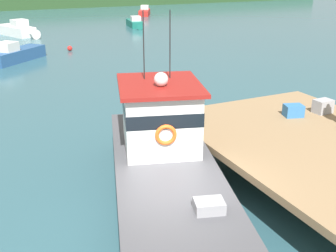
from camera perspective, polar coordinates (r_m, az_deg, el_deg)
The scene contains 10 objects.
ground_plane at distance 10.28m, azimuth 0.54°, elevation -13.37°, with size 200.00×200.00×0.00m, color #2D5660.
dock at distance 12.38m, azimuth 20.98°, elevation -2.95°, with size 6.00×9.00×1.20m.
main_fishing_boat at distance 10.91m, azimuth -0.66°, elevation -5.09°, with size 4.76×9.90×4.80m.
crate_stack_mid_dock at distance 14.92m, azimuth 20.62°, elevation 2.57°, with size 0.60×0.44×0.46m, color #9E9EA3.
crate_stack_near_edge at distance 14.25m, azimuth 16.95°, elevation 2.05°, with size 0.60×0.44×0.39m, color #3370B2.
moored_boat_near_channel at distance 40.87m, azimuth -20.02°, elevation 12.35°, with size 3.29×5.92×1.50m.
moored_boat_far_left at distance 29.26m, azimuth -20.71°, elevation 9.17°, with size 4.70×4.45×1.37m.
moored_boat_mid_harbor at distance 44.66m, azimuth -4.57°, elevation 13.99°, with size 1.76×4.66×1.16m.
moored_boat_far_right at distance 56.36m, azimuth -3.25°, elevation 15.50°, with size 3.09×4.79×1.24m.
mooring_buoy_spare_mooring at distance 32.25m, azimuth -13.43°, elevation 10.41°, with size 0.37×0.37×0.37m, color red.
Camera 1 is at (-3.73, -7.62, 5.80)m, focal length 44.09 mm.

